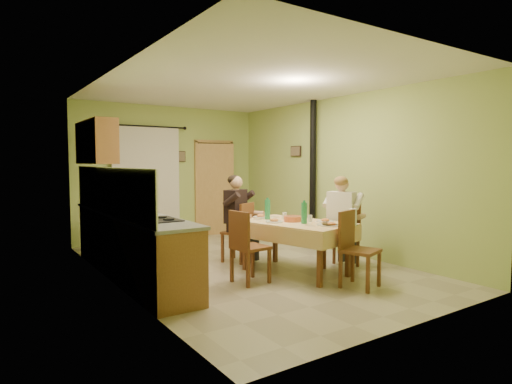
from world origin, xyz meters
TOP-DOWN VIEW (x-y plane):
  - floor at (0.00, 0.00)m, footprint 4.00×6.00m
  - room_shell at (0.00, 0.00)m, footprint 4.04×6.04m
  - kitchen_run at (-1.71, 0.40)m, footprint 0.64×3.64m
  - upper_cabinets at (-1.82, 1.70)m, footprint 0.35×1.40m
  - curtain at (-0.55, 2.90)m, footprint 1.70×0.07m
  - doorway at (1.04, 2.92)m, footprint 0.96×0.26m
  - dining_table at (0.36, -0.76)m, footprint 1.32×1.80m
  - tableware at (0.40, -0.86)m, footprint 0.89×1.57m
  - chair_far at (0.06, 0.34)m, footprint 0.55×0.55m
  - chair_near at (0.60, -1.77)m, footprint 0.55×0.55m
  - chair_right at (1.17, -0.91)m, footprint 0.60×0.60m
  - chair_left at (-0.47, -0.80)m, footprint 0.46×0.46m
  - man_far at (0.05, 0.35)m, footprint 0.65×0.62m
  - man_right at (1.15, -0.92)m, footprint 0.60×0.65m
  - stove_flue at (1.90, 0.60)m, footprint 0.24×0.24m
  - picture_back at (0.25, 2.97)m, footprint 0.19×0.03m
  - picture_right at (1.97, 1.20)m, footprint 0.03×0.31m

SIDE VIEW (x-z plane):
  - floor at x=0.00m, z-range -0.01..0.01m
  - chair_far at x=0.06m, z-range -0.19..0.78m
  - chair_left at x=-0.47m, z-range -0.20..0.78m
  - chair_near at x=0.60m, z-range -0.20..0.79m
  - chair_right at x=1.17m, z-range -0.22..0.80m
  - dining_table at x=0.36m, z-range 0.00..0.76m
  - kitchen_run at x=-1.71m, z-range -0.30..1.26m
  - tableware at x=0.40m, z-range 0.66..0.99m
  - man_far at x=0.05m, z-range 0.18..1.57m
  - man_right at x=1.15m, z-range 0.18..1.57m
  - stove_flue at x=1.90m, z-range -0.38..2.42m
  - doorway at x=1.04m, z-range -0.02..2.13m
  - curtain at x=-0.55m, z-range 0.15..2.37m
  - picture_back at x=0.25m, z-range 1.64..1.86m
  - room_shell at x=0.00m, z-range 0.41..3.23m
  - picture_right at x=1.97m, z-range 1.75..1.96m
  - upper_cabinets at x=-1.82m, z-range 1.60..2.30m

